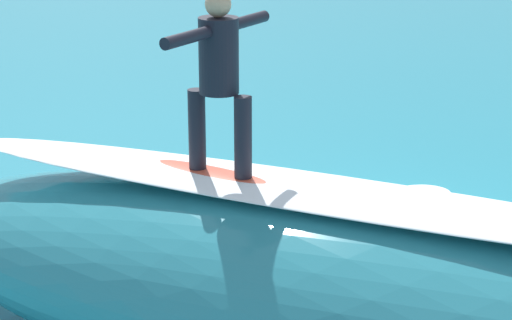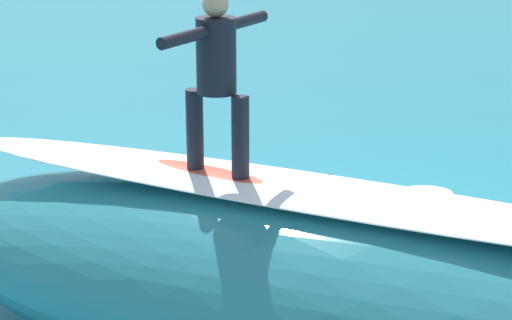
{
  "view_description": "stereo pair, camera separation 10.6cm",
  "coord_description": "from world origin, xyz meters",
  "px_view_note": "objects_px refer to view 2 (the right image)",
  "views": [
    {
      "loc": [
        -2.23,
        9.71,
        4.34
      ],
      "look_at": [
        0.99,
        1.0,
        1.27
      ],
      "focal_mm": 66.46,
      "sensor_mm": 36.0,
      "label": 1
    },
    {
      "loc": [
        -2.33,
        9.67,
        4.34
      ],
      "look_at": [
        0.99,
        1.0,
        1.27
      ],
      "focal_mm": 66.46,
      "sensor_mm": 36.0,
      "label": 2
    }
  ],
  "objects_px": {
    "surfboard_riding": "(218,177)",
    "surfboard_paddling": "(282,210)",
    "surfer_paddling": "(288,195)",
    "surfer_riding": "(216,69)"
  },
  "relations": [
    {
      "from": "surfboard_riding",
      "to": "surfboard_paddling",
      "type": "height_order",
      "value": "surfboard_riding"
    },
    {
      "from": "surfboard_paddling",
      "to": "surfer_paddling",
      "type": "xyz_separation_m",
      "value": [
        -0.05,
        -0.12,
        0.17
      ]
    },
    {
      "from": "surfboard_riding",
      "to": "surfer_riding",
      "type": "xyz_separation_m",
      "value": [
        0.0,
        0.0,
        0.93
      ]
    },
    {
      "from": "surfboard_riding",
      "to": "surfer_riding",
      "type": "distance_m",
      "value": 0.93
    },
    {
      "from": "surfboard_riding",
      "to": "surfer_paddling",
      "type": "relative_size",
      "value": 1.26
    },
    {
      "from": "surfboard_paddling",
      "to": "surfer_paddling",
      "type": "height_order",
      "value": "surfer_paddling"
    },
    {
      "from": "surfer_riding",
      "to": "surfer_paddling",
      "type": "relative_size",
      "value": 0.9
    },
    {
      "from": "surfer_riding",
      "to": "surfboard_paddling",
      "type": "xyz_separation_m",
      "value": [
        0.67,
        -3.54,
        -2.6
      ]
    },
    {
      "from": "surfer_riding",
      "to": "surfer_paddling",
      "type": "xyz_separation_m",
      "value": [
        0.62,
        -3.66,
        -2.43
      ]
    },
    {
      "from": "surfer_paddling",
      "to": "surfboard_riding",
      "type": "bearing_deg",
      "value": 29.95
    }
  ]
}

